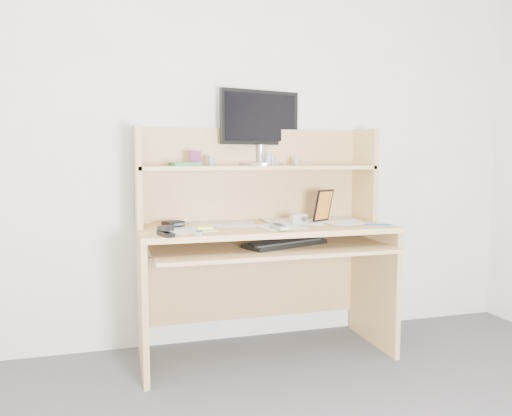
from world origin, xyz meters
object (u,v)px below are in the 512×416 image
object	(u,v)px
tv_remote	(279,227)
monitor	(260,126)
game_case	(323,205)
keyboard	(285,243)
desk	(262,233)

from	to	relation	value
tv_remote	monitor	bearing A→B (deg)	84.73
tv_remote	game_case	distance (m)	0.42
keyboard	monitor	size ratio (longest dim) A/B	0.98
keyboard	game_case	distance (m)	0.37
keyboard	monitor	xyz separation A→B (m)	(-0.03, 0.38, 0.65)
desk	tv_remote	world-z (taller)	desk
tv_remote	keyboard	bearing A→B (deg)	46.62
desk	monitor	world-z (taller)	monitor
keyboard	monitor	world-z (taller)	monitor
tv_remote	game_case	world-z (taller)	game_case
game_case	monitor	size ratio (longest dim) A/B	0.37
keyboard	tv_remote	bearing A→B (deg)	-153.06
monitor	desk	bearing A→B (deg)	-116.34
desk	game_case	world-z (taller)	desk
keyboard	desk	bearing A→B (deg)	89.73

